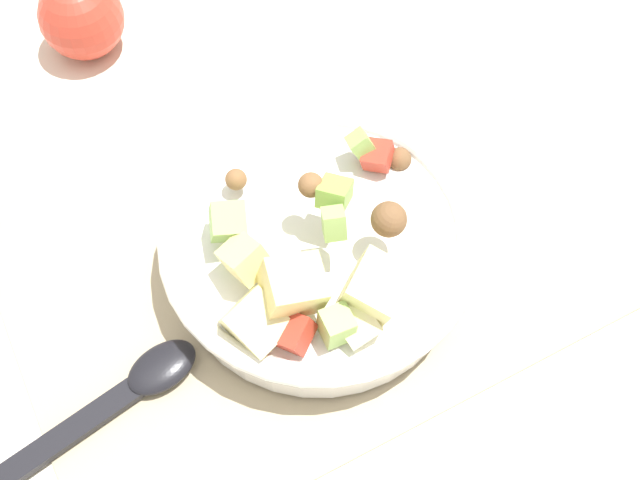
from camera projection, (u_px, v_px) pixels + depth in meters
ground_plane at (312, 255)px, 0.66m from camera, size 2.40×2.40×0.00m
placemat at (312, 253)px, 0.66m from camera, size 0.49×0.33×0.01m
salad_bowl at (320, 246)px, 0.62m from camera, size 0.25×0.25×0.11m
serving_spoon at (123, 395)px, 0.59m from camera, size 0.19×0.06×0.01m
whole_apple at (81, 17)px, 0.74m from camera, size 0.08×0.08×0.09m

